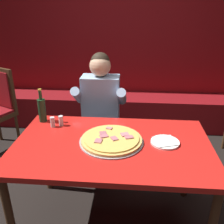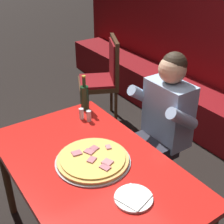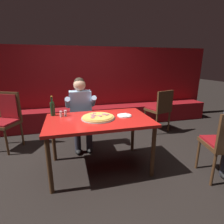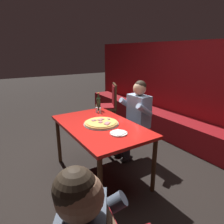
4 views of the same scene
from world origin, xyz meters
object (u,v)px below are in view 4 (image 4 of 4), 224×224
(shaker_parmesan, at_px, (97,110))
(dining_chair_far_right, at_px, (109,103))
(main_dining_table, at_px, (100,130))
(pizza, at_px, (101,123))
(beer_bottle, at_px, (99,103))
(diner_seated_blue_shirt, at_px, (134,116))
(plate_white_paper, at_px, (119,133))
(shaker_red_pepper_flakes, at_px, (100,111))

(shaker_parmesan, relative_size, dining_chair_far_right, 0.08)
(main_dining_table, bearing_deg, pizza, 105.76)
(pizza, bearing_deg, beer_bottle, 153.92)
(main_dining_table, distance_m, dining_chair_far_right, 1.85)
(main_dining_table, relative_size, diner_seated_blue_shirt, 1.13)
(plate_white_paper, bearing_deg, shaker_red_pepper_flakes, 165.28)
(pizza, height_order, dining_chair_far_right, dining_chair_far_right)
(pizza, xyz_separation_m, shaker_red_pepper_flakes, (-0.44, 0.23, 0.02))
(main_dining_table, distance_m, beer_bottle, 0.73)
(beer_bottle, height_order, shaker_parmesan, beer_bottle)
(beer_bottle, xyz_separation_m, shaker_red_pepper_flakes, (0.18, -0.07, -0.07))
(shaker_red_pepper_flakes, distance_m, dining_chair_far_right, 1.35)
(pizza, relative_size, shaker_red_pepper_flakes, 5.50)
(pizza, distance_m, dining_chair_far_right, 1.84)
(diner_seated_blue_shirt, distance_m, dining_chair_far_right, 1.36)
(shaker_parmesan, relative_size, diner_seated_blue_shirt, 0.07)
(main_dining_table, relative_size, dining_chair_far_right, 1.42)
(dining_chair_far_right, bearing_deg, plate_white_paper, -28.97)
(shaker_parmesan, xyz_separation_m, dining_chair_far_right, (-0.98, 0.85, -0.22))
(main_dining_table, bearing_deg, shaker_red_pepper_flakes, 150.30)
(pizza, bearing_deg, shaker_red_pepper_flakes, 152.15)
(pizza, height_order, beer_bottle, beer_bottle)
(main_dining_table, bearing_deg, plate_white_paper, 5.35)
(beer_bottle, xyz_separation_m, diner_seated_blue_shirt, (0.44, 0.42, -0.17))
(diner_seated_blue_shirt, relative_size, dining_chair_far_right, 1.25)
(dining_chair_far_right, bearing_deg, pizza, -35.34)
(beer_bottle, relative_size, diner_seated_blue_shirt, 0.23)
(main_dining_table, relative_size, shaker_red_pepper_flakes, 16.79)
(pizza, height_order, shaker_parmesan, shaker_parmesan)
(plate_white_paper, height_order, shaker_red_pepper_flakes, shaker_red_pepper_flakes)
(plate_white_paper, bearing_deg, beer_bottle, 164.05)
(shaker_parmesan, bearing_deg, beer_bottle, 139.38)
(shaker_red_pepper_flakes, relative_size, diner_seated_blue_shirt, 0.07)
(shaker_parmesan, relative_size, shaker_red_pepper_flakes, 1.00)
(shaker_parmesan, distance_m, diner_seated_blue_shirt, 0.62)
(beer_bottle, xyz_separation_m, shaker_parmesan, (0.12, -0.10, -0.07))
(shaker_red_pepper_flakes, xyz_separation_m, dining_chair_far_right, (-1.05, 0.82, -0.22))
(plate_white_paper, xyz_separation_m, shaker_red_pepper_flakes, (-0.83, 0.22, 0.03))
(shaker_parmesan, bearing_deg, plate_white_paper, -11.95)
(shaker_red_pepper_flakes, bearing_deg, beer_bottle, 158.55)
(plate_white_paper, relative_size, diner_seated_blue_shirt, 0.16)
(shaker_parmesan, bearing_deg, diner_seated_blue_shirt, 57.75)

